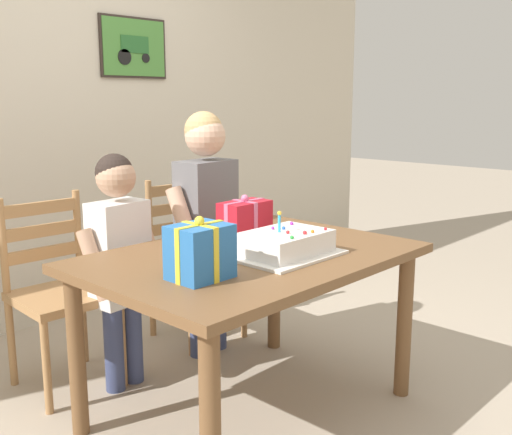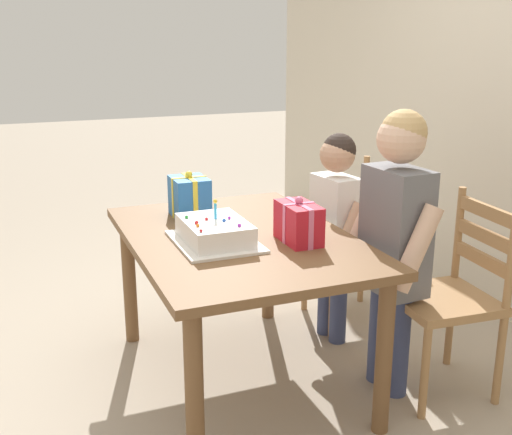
{
  "view_description": "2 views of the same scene",
  "coord_description": "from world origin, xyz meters",
  "px_view_note": "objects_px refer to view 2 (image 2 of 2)",
  "views": [
    {
      "loc": [
        -1.77,
        -1.69,
        1.38
      ],
      "look_at": [
        0.13,
        0.09,
        0.85
      ],
      "focal_mm": 42.08,
      "sensor_mm": 36.0,
      "label": 1
    },
    {
      "loc": [
        2.59,
        -0.95,
        1.62
      ],
      "look_at": [
        0.0,
        0.08,
        0.81
      ],
      "focal_mm": 44.82,
      "sensor_mm": 36.0,
      "label": 2
    }
  ],
  "objects_px": {
    "dining_table": "(239,255)",
    "chair_left": "(356,241)",
    "birthday_cake": "(215,232)",
    "gift_box_red_large": "(299,223)",
    "gift_box_beside_cake": "(190,197)",
    "child_younger": "(335,218)",
    "child_older": "(396,226)",
    "chair_right": "(451,296)"
  },
  "relations": [
    {
      "from": "gift_box_red_large",
      "to": "child_older",
      "type": "relative_size",
      "value": 0.19
    },
    {
      "from": "chair_right",
      "to": "child_younger",
      "type": "height_order",
      "value": "child_younger"
    },
    {
      "from": "child_older",
      "to": "child_younger",
      "type": "xyz_separation_m",
      "value": [
        -0.55,
        0.0,
        -0.11
      ]
    },
    {
      "from": "birthday_cake",
      "to": "dining_table",
      "type": "bearing_deg",
      "value": 114.32
    },
    {
      "from": "gift_box_beside_cake",
      "to": "child_younger",
      "type": "relative_size",
      "value": 0.21
    },
    {
      "from": "dining_table",
      "to": "chair_right",
      "type": "distance_m",
      "value": 0.98
    },
    {
      "from": "gift_box_red_large",
      "to": "chair_right",
      "type": "distance_m",
      "value": 0.78
    },
    {
      "from": "dining_table",
      "to": "child_younger",
      "type": "relative_size",
      "value": 1.22
    },
    {
      "from": "birthday_cake",
      "to": "child_younger",
      "type": "relative_size",
      "value": 0.39
    },
    {
      "from": "gift_box_beside_cake",
      "to": "chair_left",
      "type": "xyz_separation_m",
      "value": [
        -0.03,
        0.99,
        -0.36
      ]
    },
    {
      "from": "child_older",
      "to": "child_younger",
      "type": "distance_m",
      "value": 0.56
    },
    {
      "from": "dining_table",
      "to": "birthday_cake",
      "type": "bearing_deg",
      "value": -65.68
    },
    {
      "from": "chair_left",
      "to": "child_younger",
      "type": "xyz_separation_m",
      "value": [
        0.18,
        -0.25,
        0.22
      ]
    },
    {
      "from": "gift_box_red_large",
      "to": "gift_box_beside_cake",
      "type": "distance_m",
      "value": 0.66
    },
    {
      "from": "child_older",
      "to": "child_younger",
      "type": "bearing_deg",
      "value": 179.96
    },
    {
      "from": "gift_box_red_large",
      "to": "chair_left",
      "type": "xyz_separation_m",
      "value": [
        -0.6,
        0.66,
        -0.35
      ]
    },
    {
      "from": "child_older",
      "to": "birthday_cake",
      "type": "bearing_deg",
      "value": -108.51
    },
    {
      "from": "dining_table",
      "to": "chair_left",
      "type": "height_order",
      "value": "chair_left"
    },
    {
      "from": "chair_right",
      "to": "child_younger",
      "type": "bearing_deg",
      "value": -159.4
    },
    {
      "from": "dining_table",
      "to": "chair_right",
      "type": "bearing_deg",
      "value": 64.02
    },
    {
      "from": "chair_left",
      "to": "child_younger",
      "type": "height_order",
      "value": "child_younger"
    },
    {
      "from": "dining_table",
      "to": "birthday_cake",
      "type": "height_order",
      "value": "birthday_cake"
    },
    {
      "from": "gift_box_red_large",
      "to": "dining_table",
      "type": "bearing_deg",
      "value": -130.75
    },
    {
      "from": "birthday_cake",
      "to": "gift_box_beside_cake",
      "type": "bearing_deg",
      "value": 177.78
    },
    {
      "from": "chair_left",
      "to": "chair_right",
      "type": "xyz_separation_m",
      "value": [
        0.84,
        -0.0,
        0.0
      ]
    },
    {
      "from": "birthday_cake",
      "to": "gift_box_red_large",
      "type": "bearing_deg",
      "value": 70.82
    },
    {
      "from": "gift_box_beside_cake",
      "to": "child_older",
      "type": "distance_m",
      "value": 1.02
    },
    {
      "from": "gift_box_beside_cake",
      "to": "child_younger",
      "type": "distance_m",
      "value": 0.77
    },
    {
      "from": "child_younger",
      "to": "dining_table",
      "type": "bearing_deg",
      "value": -69.32
    },
    {
      "from": "birthday_cake",
      "to": "child_younger",
      "type": "distance_m",
      "value": 0.82
    },
    {
      "from": "chair_right",
      "to": "dining_table",
      "type": "bearing_deg",
      "value": -115.98
    },
    {
      "from": "gift_box_beside_cake",
      "to": "child_older",
      "type": "height_order",
      "value": "child_older"
    },
    {
      "from": "child_younger",
      "to": "chair_left",
      "type": "bearing_deg",
      "value": 126.56
    },
    {
      "from": "chair_left",
      "to": "gift_box_beside_cake",
      "type": "bearing_deg",
      "value": -88.23
    },
    {
      "from": "chair_left",
      "to": "child_older",
      "type": "distance_m",
      "value": 0.84
    },
    {
      "from": "chair_left",
      "to": "chair_right",
      "type": "distance_m",
      "value": 0.84
    },
    {
      "from": "chair_left",
      "to": "child_older",
      "type": "height_order",
      "value": "child_older"
    },
    {
      "from": "gift_box_beside_cake",
      "to": "child_younger",
      "type": "xyz_separation_m",
      "value": [
        0.15,
        0.74,
        -0.15
      ]
    },
    {
      "from": "dining_table",
      "to": "chair_right",
      "type": "height_order",
      "value": "chair_right"
    },
    {
      "from": "chair_right",
      "to": "child_younger",
      "type": "relative_size",
      "value": 0.82
    },
    {
      "from": "gift_box_red_large",
      "to": "chair_left",
      "type": "relative_size",
      "value": 0.27
    },
    {
      "from": "gift_box_beside_cake",
      "to": "chair_right",
      "type": "distance_m",
      "value": 1.33
    }
  ]
}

